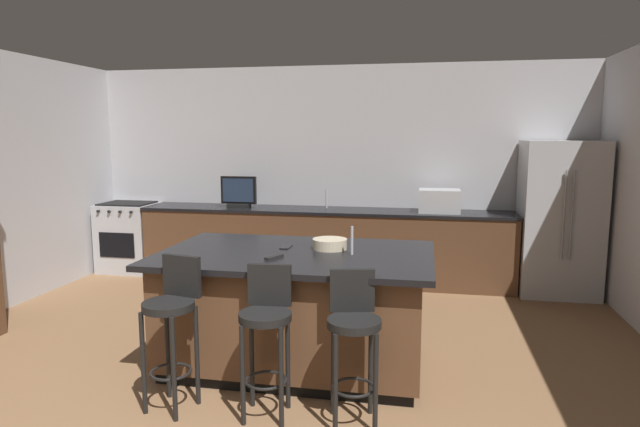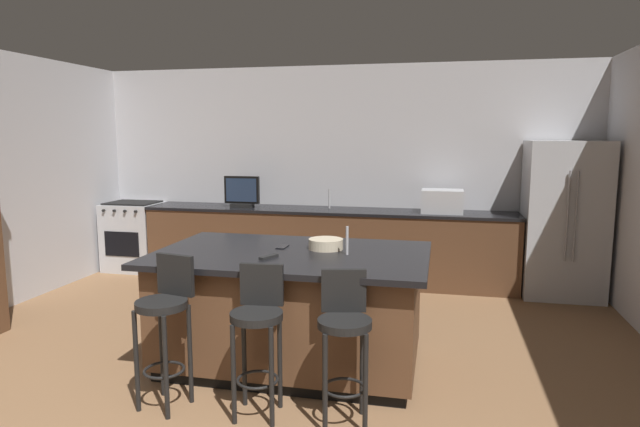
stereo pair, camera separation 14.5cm
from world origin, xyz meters
The scene contains 15 objects.
wall_back centered at (0.00, 4.93, 1.34)m, with size 6.81×0.12×2.69m, color #BCBCC1.
counter_back centered at (-0.07, 4.55, 0.45)m, with size 4.62×0.62×0.91m.
kitchen_island centered at (0.18, 2.02, 0.47)m, with size 2.12×1.34×0.91m.
refrigerator centered at (2.67, 4.50, 0.88)m, with size 0.85×0.74×1.76m.
range_oven centered at (-2.74, 4.54, 0.46)m, with size 0.70×0.63×0.93m.
microwave centered at (1.33, 4.55, 1.04)m, with size 0.48×0.36×0.27m, color #B7BABF.
tv_monitor centered at (-1.16, 4.49, 1.09)m, with size 0.46×0.16×0.40m.
sink_faucet_back centered at (-0.05, 4.65, 1.03)m, with size 0.02×0.02×0.24m, color #B2B2B7.
sink_faucet_island centered at (0.62, 2.02, 1.02)m, with size 0.02×0.02×0.22m, color #B2B2B7.
bar_stool_left centered at (-0.46, 1.19, 0.62)m, with size 0.35×0.36×1.02m.
bar_stool_center centered at (0.18, 1.22, 0.59)m, with size 0.34×0.35×0.98m.
bar_stool_right centered at (0.74, 1.24, 0.58)m, with size 0.35×0.37×0.97m.
fruit_bowl centered at (0.42, 2.19, 0.96)m, with size 0.28×0.28×0.08m, color beige.
cell_phone centered at (0.06, 2.18, 0.92)m, with size 0.07×0.15×0.01m, color black.
tv_remote centered at (0.07, 1.78, 0.92)m, with size 0.04×0.17×0.02m, color black.
Camera 2 is at (1.30, -1.97, 1.82)m, focal length 30.42 mm.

